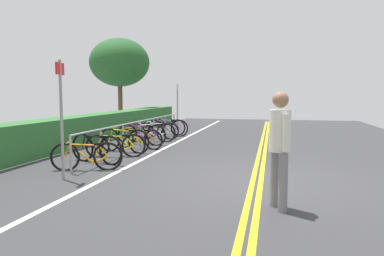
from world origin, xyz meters
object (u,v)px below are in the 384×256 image
object	(u,v)px
bicycle_8	(167,128)
bicycle_9	(168,127)
bicycle_0	(87,156)
bicycle_6	(151,133)
sign_post_near	(61,109)
tree_mid	(120,63)
bike_rack	(140,127)
sign_post_far	(177,103)
bicycle_3	(124,140)
bicycle_7	(158,130)
bicycle_4	(139,139)
pedestrian	(280,142)
bicycle_1	(96,148)
bicycle_2	(116,145)
bicycle_5	(142,134)

from	to	relation	value
bicycle_8	bicycle_9	size ratio (longest dim) A/B	1.06
bicycle_0	bicycle_6	world-z (taller)	bicycle_6
sign_post_near	tree_mid	distance (m)	13.96
bike_rack	sign_post_far	xyz separation A→B (m)	(5.39, 0.13, 0.69)
bicycle_3	bicycle_8	bearing A→B (deg)	-1.63
bike_rack	bicycle_7	size ratio (longest dim) A/B	5.09
bike_rack	bicycle_0	xyz separation A→B (m)	(-3.84, -0.14, -0.32)
bicycle_6	bicycle_4	bearing A→B (deg)	-174.76
sign_post_far	bike_rack	bearing A→B (deg)	-178.58
bicycle_9	sign_post_far	world-z (taller)	sign_post_far
pedestrian	bicycle_1	bearing A→B (deg)	57.68
bicycle_0	sign_post_near	size ratio (longest dim) A/B	0.65
tree_mid	bicycle_6	bearing A→B (deg)	-148.74
bike_rack	bicycle_2	xyz separation A→B (m)	(-2.05, -0.05, -0.33)
bicycle_2	bicycle_4	distance (m)	1.64
bike_rack	pedestrian	distance (m)	7.29
bicycle_2	bicycle_3	size ratio (longest dim) A/B	0.90
pedestrian	bicycle_8	bearing A→B (deg)	26.39
bicycle_1	sign_post_near	size ratio (longest dim) A/B	0.69
bicycle_1	bicycle_6	distance (m)	4.19
pedestrian	tree_mid	world-z (taller)	tree_mid
bicycle_9	tree_mid	size ratio (longest dim) A/B	0.33
sign_post_near	sign_post_far	size ratio (longest dim) A/B	1.10
bicycle_1	bicycle_9	distance (m)	6.67
bicycle_9	bike_rack	bearing A→B (deg)	-178.24
bicycle_7	sign_post_near	xyz separation A→B (m)	(-6.96, -0.19, 1.13)
bike_rack	bicycle_8	distance (m)	3.00
bicycle_1	bicycle_3	bearing A→B (deg)	0.04
bicycle_1	bicycle_5	world-z (taller)	bicycle_1
bicycle_3	tree_mid	distance (m)	10.85
bicycle_1	pedestrian	world-z (taller)	pedestrian
bicycle_8	sign_post_far	size ratio (longest dim) A/B	0.78
bicycle_7	bicycle_8	size ratio (longest dim) A/B	0.97
bicycle_4	sign_post_near	size ratio (longest dim) A/B	0.70
bicycle_6	bicycle_0	bearing A→B (deg)	-178.04
bicycle_4	pedestrian	bearing A→B (deg)	-141.44
bicycle_7	pedestrian	size ratio (longest dim) A/B	0.95
bicycle_6	sign_post_near	bearing A→B (deg)	-178.43
bicycle_4	bicycle_6	world-z (taller)	bicycle_6
bicycle_2	bicycle_4	size ratio (longest dim) A/B	0.93
bicycle_7	bicycle_9	distance (m)	1.54
bicycle_6	sign_post_far	xyz separation A→B (m)	(4.16, 0.10, 0.99)
bike_rack	bicycle_6	distance (m)	1.26
bicycle_8	tree_mid	distance (m)	7.56
bicycle_3	bicycle_1	bearing A→B (deg)	-179.96
tree_mid	sign_post_near	bearing A→B (deg)	-161.22
bicycle_0	bicycle_9	size ratio (longest dim) A/B	0.97
bicycle_0	bicycle_6	xyz separation A→B (m)	(5.07, 0.17, 0.02)
bike_rack	pedestrian	world-z (taller)	pedestrian
bicycle_2	tree_mid	bearing A→B (deg)	22.89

